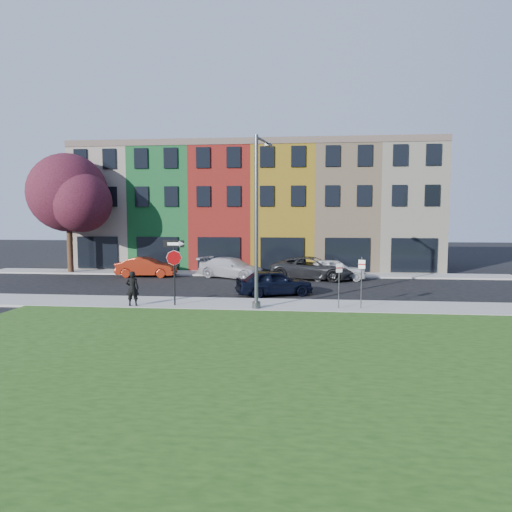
# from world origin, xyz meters

# --- Properties ---
(ground) EXTENTS (120.00, 120.00, 0.00)m
(ground) POSITION_xyz_m (0.00, 0.00, 0.00)
(ground) COLOR black
(ground) RESTS_ON ground
(sidewalk_near) EXTENTS (40.00, 3.00, 0.12)m
(sidewalk_near) POSITION_xyz_m (2.00, 3.00, 0.06)
(sidewalk_near) COLOR gray
(sidewalk_near) RESTS_ON ground
(sidewalk_far) EXTENTS (40.00, 2.40, 0.12)m
(sidewalk_far) POSITION_xyz_m (-3.00, 15.00, 0.06)
(sidewalk_far) COLOR gray
(sidewalk_far) RESTS_ON ground
(rowhouse_block) EXTENTS (30.00, 10.12, 10.00)m
(rowhouse_block) POSITION_xyz_m (-2.50, 21.18, 4.99)
(rowhouse_block) COLOR beige
(rowhouse_block) RESTS_ON ground
(stop_sign) EXTENTS (1.05, 0.12, 3.19)m
(stop_sign) POSITION_xyz_m (-4.68, 2.24, 2.38)
(stop_sign) COLOR black
(stop_sign) RESTS_ON sidewalk_near
(man) EXTENTS (0.79, 0.67, 1.70)m
(man) POSITION_xyz_m (-6.67, 1.90, 0.97)
(man) COLOR black
(man) RESTS_ON sidewalk_near
(sedan_near) EXTENTS (4.56, 5.46, 1.47)m
(sedan_near) POSITION_xyz_m (-0.02, 6.12, 0.74)
(sedan_near) COLOR black
(sedan_near) RESTS_ON ground
(parked_car_red) EXTENTS (1.99, 4.50, 1.43)m
(parked_car_red) POSITION_xyz_m (-9.86, 13.03, 0.71)
(parked_car_red) COLOR maroon
(parked_car_red) RESTS_ON ground
(parked_car_silver) EXTENTS (5.80, 6.59, 1.47)m
(parked_car_silver) POSITION_xyz_m (-3.51, 13.03, 0.74)
(parked_car_silver) COLOR #B0AFB4
(parked_car_silver) RESTS_ON ground
(parked_car_dark) EXTENTS (4.79, 6.76, 1.60)m
(parked_car_dark) POSITION_xyz_m (2.26, 12.81, 0.80)
(parked_car_dark) COLOR black
(parked_car_dark) RESTS_ON ground
(parked_car_white) EXTENTS (2.32, 4.62, 1.50)m
(parked_car_white) POSITION_xyz_m (3.78, 12.71, 0.75)
(parked_car_white) COLOR silver
(parked_car_white) RESTS_ON ground
(street_lamp) EXTENTS (0.79, 2.55, 8.09)m
(street_lamp) POSITION_xyz_m (-0.57, 2.10, 4.20)
(street_lamp) COLOR #4C4F51
(street_lamp) RESTS_ON sidewalk_near
(parking_sign_a) EXTENTS (0.30, 0.17, 2.25)m
(parking_sign_a) POSITION_xyz_m (3.28, 2.25, 1.52)
(parking_sign_a) COLOR #4C4F51
(parking_sign_a) RESTS_ON sidewalk_near
(parking_sign_b) EXTENTS (0.30, 0.15, 2.44)m
(parking_sign_b) POSITION_xyz_m (4.33, 2.34, 1.62)
(parking_sign_b) COLOR #4C4F51
(parking_sign_b) RESTS_ON sidewalk_near
(tree_purple) EXTENTS (7.17, 6.28, 9.11)m
(tree_purple) POSITION_xyz_m (-16.25, 14.34, 6.08)
(tree_purple) COLOR black
(tree_purple) RESTS_ON sidewalk_far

